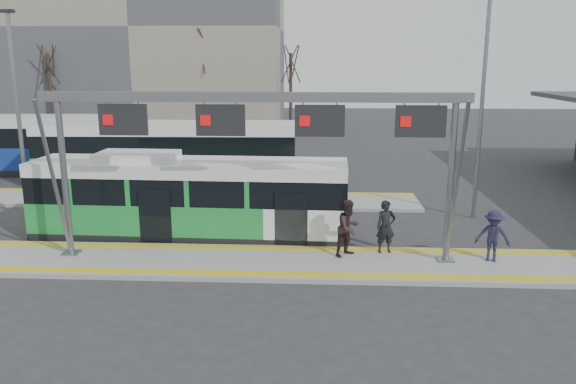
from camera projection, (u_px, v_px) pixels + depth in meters
The scene contains 18 objects.
ground at pixel (270, 265), 17.63m from camera, with size 120.00×120.00×0.00m, color #2D2D30.
platform_main at pixel (270, 263), 17.61m from camera, with size 22.00×3.00×0.15m, color gray.
platform_second at pixel (197, 200), 25.59m from camera, with size 20.00×3.00×0.15m, color gray.
tactile_main at pixel (270, 260), 17.59m from camera, with size 22.00×2.65×0.02m.
tactile_second at pixel (202, 192), 26.69m from camera, with size 20.00×0.35×0.02m.
gantry at pixel (258, 127), 16.91m from camera, with size 13.00×1.68×5.20m.
apartment_block at pixel (149, 27), 51.22m from camera, with size 24.50×12.50×18.40m.
hero_bus at pixel (189, 199), 20.18m from camera, with size 11.27×2.72×3.08m.
bg_bus_green at pixel (168, 155), 28.45m from camera, with size 13.00×3.15×3.23m.
bg_bus_blue at pixel (25, 145), 31.72m from camera, with size 12.49×3.36×3.23m.
passenger_a at pixel (386, 227), 18.16m from camera, with size 0.63×0.41×1.73m, color black.
passenger_b at pixel (349, 228), 17.87m from camera, with size 0.89×0.70×1.84m, color #2E1F20.
passenger_c at pixel (493, 236), 17.39m from camera, with size 1.05×0.60×1.62m, color #1F1F38.
tree_left at pixel (207, 52), 46.20m from camera, with size 1.40×1.40×9.17m.
tree_mid at pixel (291, 65), 47.96m from camera, with size 1.40×1.40×7.79m.
tree_far at pixel (48, 65), 45.93m from camera, with size 1.40×1.40×7.78m.
lamp_west at pixel (18, 113), 21.51m from camera, with size 0.50×0.25×8.10m.
lamp_east at pixel (482, 105), 21.86m from camera, with size 0.50×0.25×8.68m.
Camera 1 is at (1.42, -16.59, 6.26)m, focal length 35.00 mm.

